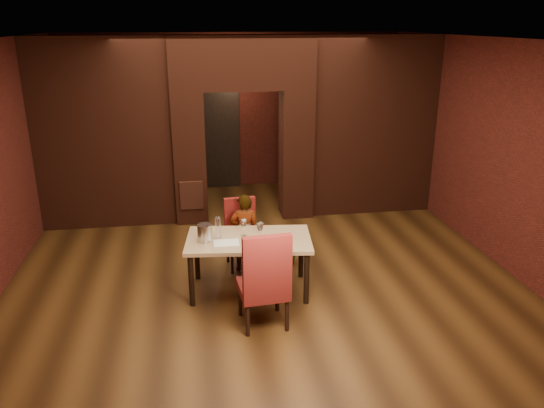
# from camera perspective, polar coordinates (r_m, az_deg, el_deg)

# --- Properties ---
(floor) EXTENTS (8.00, 8.00, 0.00)m
(floor) POSITION_cam_1_polar(r_m,az_deg,el_deg) (7.97, -1.39, -6.31)
(floor) COLOR #482C12
(floor) RESTS_ON ground
(ceiling) EXTENTS (7.00, 8.00, 0.04)m
(ceiling) POSITION_cam_1_polar(r_m,az_deg,el_deg) (7.19, -1.61, 17.35)
(ceiling) COLOR silver
(ceiling) RESTS_ON ground
(wall_back) EXTENTS (7.00, 0.04, 3.20)m
(wall_back) POSITION_cam_1_polar(r_m,az_deg,el_deg) (11.32, -4.19, 9.84)
(wall_back) COLOR maroon
(wall_back) RESTS_ON ground
(wall_front) EXTENTS (7.00, 0.04, 3.20)m
(wall_front) POSITION_cam_1_polar(r_m,az_deg,el_deg) (3.74, 6.71, -10.23)
(wall_front) COLOR maroon
(wall_front) RESTS_ON ground
(wall_right) EXTENTS (0.04, 8.00, 3.20)m
(wall_right) POSITION_cam_1_polar(r_m,az_deg,el_deg) (8.59, 22.44, 5.44)
(wall_right) COLOR maroon
(wall_right) RESTS_ON ground
(pillar_left) EXTENTS (0.55, 0.55, 2.30)m
(pillar_left) POSITION_cam_1_polar(r_m,az_deg,el_deg) (9.41, -8.85, 4.95)
(pillar_left) COLOR maroon
(pillar_left) RESTS_ON ground
(pillar_right) EXTENTS (0.55, 0.55, 2.30)m
(pillar_right) POSITION_cam_1_polar(r_m,az_deg,el_deg) (9.60, 2.61, 5.43)
(pillar_right) COLOR maroon
(pillar_right) RESTS_ON ground
(lintel) EXTENTS (2.45, 0.55, 0.90)m
(lintel) POSITION_cam_1_polar(r_m,az_deg,el_deg) (9.20, -3.25, 14.93)
(lintel) COLOR maroon
(lintel) RESTS_ON ground
(wing_wall_left) EXTENTS (2.28, 0.35, 3.20)m
(wing_wall_left) POSITION_cam_1_polar(r_m,az_deg,el_deg) (9.42, -17.67, 7.10)
(wing_wall_left) COLOR maroon
(wing_wall_left) RESTS_ON ground
(wing_wall_right) EXTENTS (2.28, 0.35, 3.20)m
(wing_wall_right) POSITION_cam_1_polar(r_m,az_deg,el_deg) (9.88, 10.79, 8.18)
(wing_wall_right) COLOR maroon
(wing_wall_right) RESTS_ON ground
(vent_panel) EXTENTS (0.40, 0.03, 0.50)m
(vent_panel) POSITION_cam_1_polar(r_m,az_deg,el_deg) (9.29, -8.64, 0.92)
(vent_panel) COLOR brown
(vent_panel) RESTS_ON ground
(rear_door) EXTENTS (0.90, 0.08, 2.10)m
(rear_door) POSITION_cam_1_polar(r_m,az_deg,el_deg) (11.34, -6.13, 6.97)
(rear_door) COLOR black
(rear_door) RESTS_ON ground
(rear_door_frame) EXTENTS (1.02, 0.04, 2.22)m
(rear_door_frame) POSITION_cam_1_polar(r_m,az_deg,el_deg) (11.30, -6.11, 6.93)
(rear_door_frame) COLOR black
(rear_door_frame) RESTS_ON ground
(dining_table) EXTENTS (1.70, 1.08, 0.75)m
(dining_table) POSITION_cam_1_polar(r_m,az_deg,el_deg) (7.04, -2.47, -6.52)
(dining_table) COLOR tan
(dining_table) RESTS_ON ground
(chair_far) EXTENTS (0.49, 0.49, 1.00)m
(chair_far) POSITION_cam_1_polar(r_m,az_deg,el_deg) (7.66, -3.19, -3.31)
(chair_far) COLOR maroon
(chair_far) RESTS_ON ground
(chair_near) EXTENTS (0.60, 0.60, 1.22)m
(chair_near) POSITION_cam_1_polar(r_m,az_deg,el_deg) (6.21, -1.00, -7.85)
(chair_near) COLOR maroon
(chair_near) RESTS_ON ground
(person_seated) EXTENTS (0.43, 0.29, 1.15)m
(person_seated) POSITION_cam_1_polar(r_m,az_deg,el_deg) (7.54, -2.98, -3.10)
(person_seated) COLOR beige
(person_seated) RESTS_ON ground
(wine_glass_a) EXTENTS (0.09, 0.09, 0.22)m
(wine_glass_a) POSITION_cam_1_polar(r_m,az_deg,el_deg) (6.91, -3.06, -2.61)
(wine_glass_a) COLOR white
(wine_glass_a) RESTS_ON dining_table
(wine_glass_b) EXTENTS (0.08, 0.08, 0.19)m
(wine_glass_b) POSITION_cam_1_polar(r_m,az_deg,el_deg) (6.91, -1.19, -2.77)
(wine_glass_b) COLOR silver
(wine_glass_b) RESTS_ON dining_table
(wine_glass_c) EXTENTS (0.07, 0.07, 0.18)m
(wine_glass_c) POSITION_cam_1_polar(r_m,az_deg,el_deg) (6.90, -1.39, -2.83)
(wine_glass_c) COLOR white
(wine_glass_c) RESTS_ON dining_table
(tasting_sheet) EXTENTS (0.32, 0.24, 0.00)m
(tasting_sheet) POSITION_cam_1_polar(r_m,az_deg,el_deg) (6.77, -4.93, -4.17)
(tasting_sheet) COLOR white
(tasting_sheet) RESTS_ON dining_table
(wine_bucket) EXTENTS (0.19, 0.19, 0.23)m
(wine_bucket) POSITION_cam_1_polar(r_m,az_deg,el_deg) (6.80, -7.25, -3.10)
(wine_bucket) COLOR #ADADB4
(wine_bucket) RESTS_ON dining_table
(water_bottle) EXTENTS (0.07, 0.07, 0.30)m
(water_bottle) POSITION_cam_1_polar(r_m,az_deg,el_deg) (6.85, -5.81, -2.54)
(water_bottle) COLOR white
(water_bottle) RESTS_ON dining_table
(potted_plant) EXTENTS (0.52, 0.49, 0.46)m
(potted_plant) POSITION_cam_1_polar(r_m,az_deg,el_deg) (7.88, 1.78, -4.77)
(potted_plant) COLOR #2F6D23
(potted_plant) RESTS_ON ground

